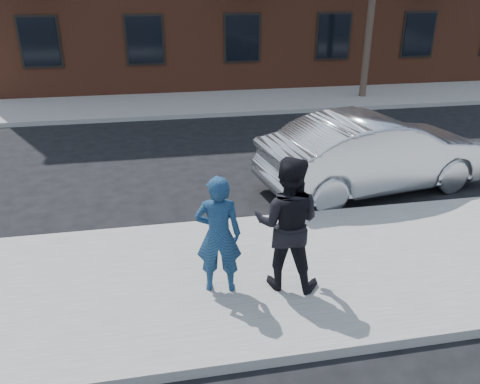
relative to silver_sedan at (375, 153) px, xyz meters
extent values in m
plane|color=black|center=(-1.02, -2.74, -0.83)|extent=(100.00, 100.00, 0.00)
cube|color=gray|center=(-1.02, -2.99, -0.75)|extent=(50.00, 3.50, 0.15)
cube|color=#999691|center=(-1.02, -1.19, -0.75)|extent=(50.00, 0.10, 0.15)
cube|color=gray|center=(-1.02, 8.51, -0.75)|extent=(50.00, 3.50, 0.15)
cube|color=#999691|center=(-1.02, 6.71, -0.75)|extent=(50.00, 0.10, 0.15)
cube|color=black|center=(-8.52, 10.20, 1.37)|extent=(1.30, 0.06, 1.70)
cube|color=black|center=(2.88, 10.20, 1.37)|extent=(1.30, 0.06, 1.70)
cylinder|color=#3D2D24|center=(3.48, 8.26, 1.42)|extent=(0.26, 0.26, 4.20)
imported|color=#B7BABF|center=(0.00, 0.00, 0.00)|extent=(5.25, 2.56, 1.66)
imported|color=navy|center=(-3.87, -3.27, 0.19)|extent=(0.69, 0.52, 1.73)
cube|color=black|center=(-3.88, -3.04, 0.55)|extent=(0.09, 0.14, 0.08)
imported|color=black|center=(-2.92, -3.32, 0.29)|extent=(1.16, 1.05, 1.94)
cube|color=black|center=(-2.99, -3.10, 0.32)|extent=(0.10, 0.15, 0.06)
camera|label=1|loc=(-4.61, -8.77, 3.28)|focal=35.00mm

